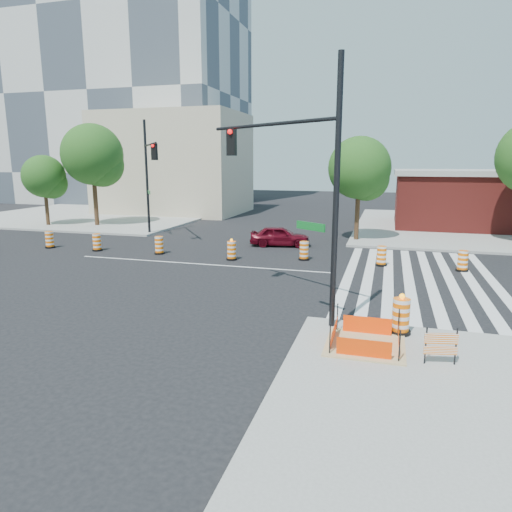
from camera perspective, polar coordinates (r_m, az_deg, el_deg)
The scene contains 24 objects.
ground at distance 24.14m, azimuth -7.18°, elevation -0.99°, with size 120.00×120.00×0.00m, color black.
sidewalk_ne at distance 40.84m, azimuth 28.22°, elevation 3.05°, with size 22.00×22.00×0.15m, color gray.
sidewalk_nw at distance 48.43m, azimuth -18.47°, elevation 5.02°, with size 22.00×22.00×0.15m, color gray.
crosswalk_east at distance 22.28m, azimuth 19.68°, elevation -2.68°, with size 6.75×13.50×0.01m.
lane_centerline at distance 24.14m, azimuth -7.18°, elevation -0.98°, with size 14.00×0.12×0.01m, color silver.
excavation_pit at distance 13.59m, azimuth 13.49°, elevation -10.57°, with size 2.20×2.20×0.90m.
tower_nw at distance 67.09m, azimuth -16.00°, elevation 26.26°, with size 28.00×18.00×45.00m, color beige.
brick_storefront at distance 40.62m, azimuth 28.53°, elevation 6.17°, with size 16.50×8.50×4.60m.
beige_midrise at distance 48.56m, azimuth -10.17°, elevation 11.28°, with size 14.00×10.00×10.00m, color #BCAF8F.
red_coupe at distance 28.95m, azimuth 3.00°, elevation 2.52°, with size 1.51×3.76×1.28m, color #500612.
signal_pole_se at distance 15.23m, azimuth 5.07°, elevation 10.77°, with size 5.25×3.62×8.25m.
signal_pole_nw at distance 32.50m, azimuth -13.24°, elevation 10.80°, with size 3.61×5.02×8.00m.
pit_drum at distance 14.62m, azimuth 17.64°, elevation -7.29°, with size 0.65×0.65×1.27m.
barricade at distance 12.86m, azimuth 22.11°, elevation -10.17°, with size 0.84×0.21×1.00m.
tree_north_a at distance 40.99m, azimuth -24.89°, elevation 8.74°, with size 3.40×3.40×5.77m.
tree_north_b at distance 39.36m, azimuth -19.67°, elevation 11.45°, with size 4.83×4.83×8.21m.
tree_north_c at distance 30.97m, azimuth 12.85°, elevation 10.27°, with size 4.05×4.05×6.89m.
median_drum_0 at distance 31.05m, azimuth -24.39°, elevation 1.80°, with size 0.60×0.60×1.02m.
median_drum_1 at distance 29.00m, azimuth -19.26°, elevation 1.56°, with size 0.60×0.60×1.02m.
median_drum_2 at distance 27.03m, azimuth -12.00°, elevation 1.26°, with size 0.60×0.60×1.02m.
median_drum_3 at distance 24.88m, azimuth -3.07°, elevation 0.62°, with size 0.60×0.60×1.18m.
median_drum_4 at distance 24.97m, azimuth 6.02°, elevation 0.59°, with size 0.60×0.60×1.02m.
median_drum_5 at distance 24.35m, azimuth 15.41°, elevation -0.07°, with size 0.60×0.60×1.02m.
median_drum_6 at distance 24.50m, azimuth 24.43°, elevation -0.64°, with size 0.60×0.60×1.02m.
Camera 1 is at (9.41, -21.58, 5.33)m, focal length 32.00 mm.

